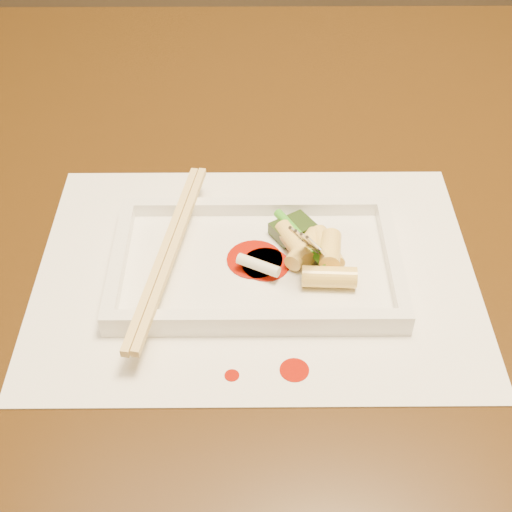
{
  "coord_description": "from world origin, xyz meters",
  "views": [
    {
      "loc": [
        -0.1,
        -0.59,
        1.21
      ],
      "look_at": [
        -0.09,
        -0.12,
        0.77
      ],
      "focal_mm": 50.0,
      "sensor_mm": 36.0,
      "label": 1
    }
  ],
  "objects_px": {
    "table": "(336,261)",
    "chopstick_a": "(164,250)",
    "fork": "(337,187)",
    "plate_base": "(256,267)",
    "placemat": "(256,271)"
  },
  "relations": [
    {
      "from": "fork",
      "to": "chopstick_a",
      "type": "bearing_deg",
      "value": -173.25
    },
    {
      "from": "table",
      "to": "plate_base",
      "type": "bearing_deg",
      "value": -127.95
    },
    {
      "from": "placemat",
      "to": "plate_base",
      "type": "bearing_deg",
      "value": -90.0
    },
    {
      "from": "table",
      "to": "plate_base",
      "type": "distance_m",
      "value": 0.18
    },
    {
      "from": "chopstick_a",
      "to": "fork",
      "type": "distance_m",
      "value": 0.16
    },
    {
      "from": "table",
      "to": "fork",
      "type": "relative_size",
      "value": 10.0
    },
    {
      "from": "plate_base",
      "to": "placemat",
      "type": "bearing_deg",
      "value": 90.0
    },
    {
      "from": "chopstick_a",
      "to": "fork",
      "type": "xyz_separation_m",
      "value": [
        0.15,
        0.02,
        0.06
      ]
    },
    {
      "from": "placemat",
      "to": "table",
      "type": "bearing_deg",
      "value": 52.05
    },
    {
      "from": "placemat",
      "to": "fork",
      "type": "xyz_separation_m",
      "value": [
        0.07,
        0.02,
        0.08
      ]
    },
    {
      "from": "placemat",
      "to": "chopstick_a",
      "type": "bearing_deg",
      "value": -180.0
    },
    {
      "from": "table",
      "to": "chopstick_a",
      "type": "relative_size",
      "value": 5.82
    },
    {
      "from": "plate_base",
      "to": "chopstick_a",
      "type": "bearing_deg",
      "value": 180.0
    },
    {
      "from": "chopstick_a",
      "to": "fork",
      "type": "height_order",
      "value": "fork"
    },
    {
      "from": "table",
      "to": "fork",
      "type": "xyz_separation_m",
      "value": [
        -0.02,
        -0.1,
        0.18
      ]
    }
  ]
}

